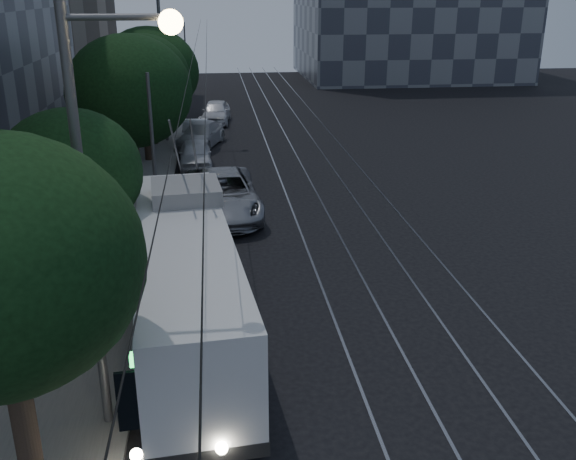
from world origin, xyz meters
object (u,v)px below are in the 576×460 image
at_px(car_white_a, 195,154).
at_px(car_white_d, 216,112).
at_px(car_white_c, 196,132).
at_px(streetlamp_near, 103,188).
at_px(trolleybus, 186,279).
at_px(streetlamp_far, 168,34).
at_px(car_white_b, 201,135).
at_px(pickup_silver, 222,194).

height_order(car_white_a, car_white_d, car_white_d).
relative_size(car_white_c, streetlamp_near, 0.48).
xyz_separation_m(trolleybus, car_white_d, (1.14, 29.81, -0.83)).
bearing_deg(streetlamp_far, car_white_d, 65.76).
relative_size(car_white_d, streetlamp_near, 0.52).
bearing_deg(trolleybus, car_white_d, 82.48).
distance_m(trolleybus, streetlamp_far, 24.40).
bearing_deg(streetlamp_far, car_white_a, -76.86).
bearing_deg(car_white_b, car_white_a, -75.23).
xyz_separation_m(pickup_silver, streetlamp_far, (-2.68, 14.10, 5.54)).
xyz_separation_m(trolleybus, pickup_silver, (1.14, 9.77, -0.71)).
bearing_deg(car_white_c, trolleybus, -87.38).
bearing_deg(car_white_b, streetlamp_far, 159.83).
height_order(pickup_silver, car_white_b, pickup_silver).
bearing_deg(trolleybus, pickup_silver, 78.03).
height_order(pickup_silver, car_white_c, pickup_silver).
relative_size(pickup_silver, streetlamp_near, 0.74).
bearing_deg(car_white_b, streetlamp_near, -75.32).
bearing_deg(streetlamp_near, car_white_b, 87.07).
height_order(car_white_b, car_white_c, car_white_b).
distance_m(car_white_a, streetlamp_near, 22.17).
relative_size(trolleybus, car_white_d, 2.56).
height_order(car_white_b, car_white_d, car_white_d).
bearing_deg(streetlamp_near, car_white_c, 87.84).
xyz_separation_m(car_white_c, streetlamp_far, (-1.35, 0.44, 5.75)).
bearing_deg(streetlamp_far, car_white_b, -37.79).
distance_m(car_white_a, car_white_b, 4.84).
height_order(pickup_silver, streetlamp_near, streetlamp_near).
bearing_deg(car_white_d, car_white_a, -90.09).
bearing_deg(car_white_d, streetlamp_far, -108.45).
bearing_deg(trolleybus, streetlamp_near, -112.71).
relative_size(car_white_a, car_white_c, 0.98).
relative_size(pickup_silver, car_white_c, 1.54).
bearing_deg(streetlamp_far, streetlamp_near, -89.35).
bearing_deg(car_white_c, car_white_d, 80.41).
xyz_separation_m(car_white_a, streetlamp_near, (-1.12, -21.65, 4.66)).
distance_m(trolleybus, pickup_silver, 9.86).
relative_size(car_white_c, car_white_d, 0.92).
bearing_deg(car_white_a, car_white_d, 82.37).
relative_size(car_white_a, streetlamp_far, 0.38).
distance_m(car_white_a, car_white_c, 5.69).
bearing_deg(pickup_silver, trolleybus, -100.03).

